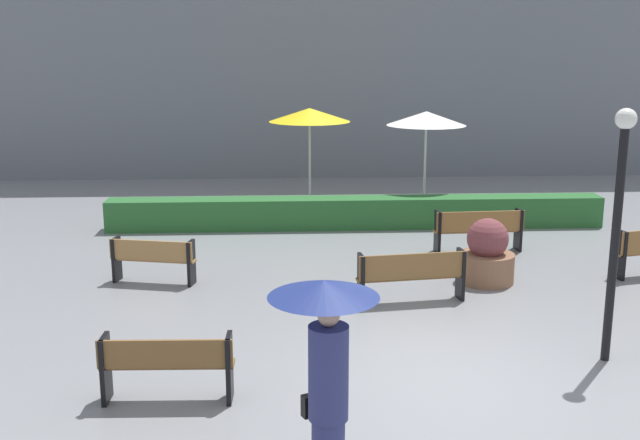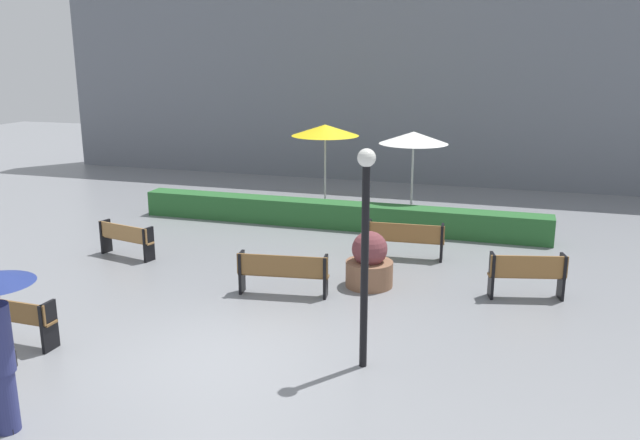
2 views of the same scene
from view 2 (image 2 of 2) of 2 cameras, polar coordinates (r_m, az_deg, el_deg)
name	(u,v)px [view 2 (image 2 of 2)]	position (r m, az deg, el deg)	size (l,w,h in m)	color
ground_plane	(217,355)	(11.08, -8.98, -11.65)	(60.00, 60.00, 0.00)	gray
bench_far_left	(126,237)	(16.46, -16.69, -1.47)	(1.58, 0.65, 0.83)	#9E7242
bench_mid_center	(283,271)	(13.31, -3.28, -4.50)	(1.90, 0.57, 0.88)	brown
bench_near_left	(11,317)	(12.30, -25.50, -7.67)	(1.64, 0.41, 0.85)	brown
bench_back_row	(405,238)	(15.78, 7.46, -1.54)	(1.90, 0.48, 0.89)	olive
bench_far_right	(527,273)	(13.76, 17.73, -4.44)	(1.55, 0.69, 0.93)	olive
planter_pot	(369,263)	(13.86, 4.35, -3.77)	(1.01, 1.01, 1.20)	brown
lamp_post	(365,235)	(9.85, 3.99, -1.32)	(0.28, 0.28, 3.49)	black
patio_umbrella_yellow	(325,130)	(20.58, 0.46, 7.87)	(2.13, 2.13, 2.66)	silver
patio_umbrella_white	(414,138)	(19.14, 8.21, 7.14)	(2.01, 2.01, 2.63)	silver
hedge_strip	(336,215)	(18.50, 1.43, 0.46)	(11.76, 0.70, 0.73)	#28602D
building_facade	(400,68)	(25.29, 7.06, 13.12)	(28.00, 1.20, 8.58)	slate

